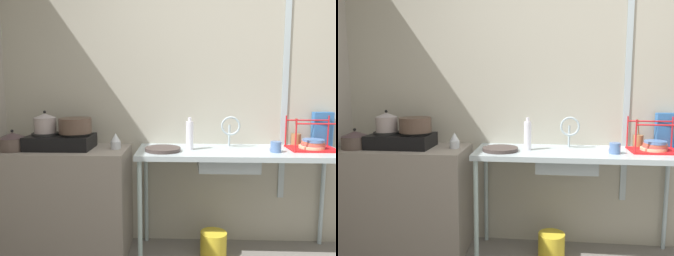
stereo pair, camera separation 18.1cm
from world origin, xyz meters
The scene contains 19 objects.
wall_back centered at (0.00, 1.57, 1.39)m, with size 5.09×0.10×2.79m, color #A5A191.
wall_metal_strip centered at (0.34, 1.52, 1.53)m, with size 0.05×0.01×2.23m, color #A1B1B8.
counter_concrete centered at (-1.54, 1.25, 0.45)m, with size 1.07×0.54×0.90m, color gray.
counter_sink centered at (-0.09, 1.25, 0.83)m, with size 1.65×0.54×0.90m.
stove centered at (-1.55, 1.25, 0.96)m, with size 0.52×0.34×0.13m.
pot_on_left_burner centered at (-1.68, 1.25, 1.11)m, with size 0.18×0.18×0.18m.
pot_on_right_burner centered at (-1.43, 1.25, 1.09)m, with size 0.26×0.26×0.12m.
pot_beside_stove centered at (-1.91, 1.16, 0.97)m, with size 0.22×0.22×0.17m.
percolator centered at (-1.10, 1.26, 0.96)m, with size 0.08×0.08×0.13m.
sink_basin centered at (-0.19, 1.22, 0.83)m, with size 0.47×0.35×0.15m, color #A1B1B8.
faucet centered at (-0.15, 1.36, 1.07)m, with size 0.16×0.09×0.27m.
frying_pan centered at (-0.70, 1.19, 0.91)m, with size 0.28×0.28×0.03m, color #3D3331.
dish_rack centered at (0.51, 1.30, 0.94)m, with size 0.37×0.28×0.27m.
cup_by_rack centered at (0.18, 1.18, 0.94)m, with size 0.08×0.08×0.09m, color #4F6EA5.
small_bowl_on_drainboard centered at (0.13, 1.25, 0.92)m, with size 0.13×0.13×0.04m, color white.
bottle_by_sink centered at (-0.49, 1.25, 1.02)m, with size 0.06×0.06×0.26m.
cereal_box centered at (0.65, 1.47, 1.05)m, with size 0.17×0.06×0.29m, color #3067AA.
utensil_jar centered at (0.43, 1.46, 0.96)m, with size 0.08×0.08×0.24m.
bucket_on_floor centered at (-0.28, 1.23, 0.10)m, with size 0.22×0.22×0.20m, color yellow.
Camera 1 is at (-0.55, -1.46, 1.44)m, focal length 36.17 mm.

